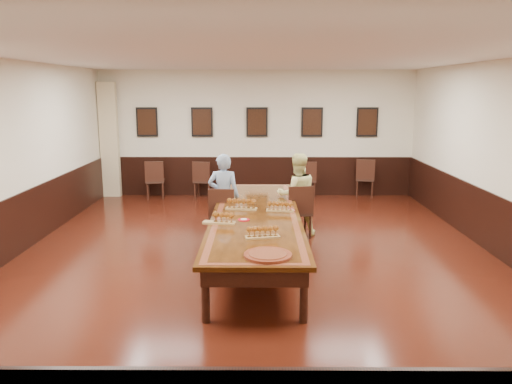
{
  "coord_description": "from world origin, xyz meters",
  "views": [
    {
      "loc": [
        0.05,
        -7.82,
        2.72
      ],
      "look_at": [
        0.0,
        0.5,
        1.0
      ],
      "focal_mm": 35.0,
      "sensor_mm": 36.0,
      "label": 1
    }
  ],
  "objects_px": {
    "chair_woman": "(298,210)",
    "person_man": "(224,196)",
    "spare_chair_d": "(365,178)",
    "conference_table": "(256,222)",
    "spare_chair_b": "(204,179)",
    "chair_man": "(223,213)",
    "spare_chair_c": "(306,179)",
    "carved_platter": "(268,255)",
    "person_woman": "(297,195)",
    "spare_chair_a": "(155,179)"
  },
  "relations": [
    {
      "from": "person_man",
      "to": "conference_table",
      "type": "bearing_deg",
      "value": 122.4
    },
    {
      "from": "person_woman",
      "to": "spare_chair_d",
      "type": "bearing_deg",
      "value": -129.48
    },
    {
      "from": "spare_chair_a",
      "to": "person_man",
      "type": "relative_size",
      "value": 0.61
    },
    {
      "from": "chair_man",
      "to": "spare_chair_d",
      "type": "bearing_deg",
      "value": -127.45
    },
    {
      "from": "spare_chair_b",
      "to": "carved_platter",
      "type": "distance_m",
      "value": 6.91
    },
    {
      "from": "chair_man",
      "to": "spare_chair_c",
      "type": "height_order",
      "value": "chair_man"
    },
    {
      "from": "spare_chair_d",
      "to": "conference_table",
      "type": "bearing_deg",
      "value": 71.96
    },
    {
      "from": "spare_chair_c",
      "to": "carved_platter",
      "type": "distance_m",
      "value": 6.91
    },
    {
      "from": "spare_chair_b",
      "to": "person_man",
      "type": "bearing_deg",
      "value": 111.88
    },
    {
      "from": "chair_man",
      "to": "spare_chair_c",
      "type": "distance_m",
      "value": 4.12
    },
    {
      "from": "carved_platter",
      "to": "spare_chair_c",
      "type": "bearing_deg",
      "value": 80.87
    },
    {
      "from": "conference_table",
      "to": "carved_platter",
      "type": "distance_m",
      "value": 2.14
    },
    {
      "from": "conference_table",
      "to": "chair_woman",
      "type": "bearing_deg",
      "value": 57.56
    },
    {
      "from": "chair_woman",
      "to": "carved_platter",
      "type": "xyz_separation_m",
      "value": [
        -0.63,
        -3.36,
        0.27
      ]
    },
    {
      "from": "chair_woman",
      "to": "spare_chair_b",
      "type": "relative_size",
      "value": 1.04
    },
    {
      "from": "chair_woman",
      "to": "person_man",
      "type": "bearing_deg",
      "value": -4.37
    },
    {
      "from": "spare_chair_a",
      "to": "spare_chair_d",
      "type": "distance_m",
      "value": 5.36
    },
    {
      "from": "spare_chair_b",
      "to": "spare_chair_a",
      "type": "bearing_deg",
      "value": 12.62
    },
    {
      "from": "chair_man",
      "to": "carved_platter",
      "type": "xyz_separation_m",
      "value": [
        0.76,
        -3.14,
        0.28
      ]
    },
    {
      "from": "spare_chair_d",
      "to": "carved_platter",
      "type": "height_order",
      "value": "spare_chair_d"
    },
    {
      "from": "spare_chair_c",
      "to": "conference_table",
      "type": "relative_size",
      "value": 0.19
    },
    {
      "from": "chair_man",
      "to": "carved_platter",
      "type": "bearing_deg",
      "value": 107.79
    },
    {
      "from": "spare_chair_c",
      "to": "person_woman",
      "type": "bearing_deg",
      "value": 76.14
    },
    {
      "from": "spare_chair_b",
      "to": "spare_chair_d",
      "type": "distance_m",
      "value": 4.14
    },
    {
      "from": "spare_chair_b",
      "to": "person_woman",
      "type": "bearing_deg",
      "value": 132.6
    },
    {
      "from": "spare_chair_a",
      "to": "conference_table",
      "type": "xyz_separation_m",
      "value": [
        2.57,
        -4.54,
        0.13
      ]
    },
    {
      "from": "spare_chair_b",
      "to": "person_man",
      "type": "relative_size",
      "value": 0.6
    },
    {
      "from": "spare_chair_b",
      "to": "spare_chair_c",
      "type": "xyz_separation_m",
      "value": [
        2.6,
        0.08,
        -0.01
      ]
    },
    {
      "from": "chair_man",
      "to": "person_man",
      "type": "height_order",
      "value": "person_man"
    },
    {
      "from": "spare_chair_a",
      "to": "carved_platter",
      "type": "relative_size",
      "value": 1.64
    },
    {
      "from": "person_man",
      "to": "person_woman",
      "type": "relative_size",
      "value": 1.02
    },
    {
      "from": "spare_chair_c",
      "to": "conference_table",
      "type": "distance_m",
      "value": 4.85
    },
    {
      "from": "spare_chair_a",
      "to": "spare_chair_b",
      "type": "distance_m",
      "value": 1.22
    },
    {
      "from": "spare_chair_d",
      "to": "carved_platter",
      "type": "xyz_separation_m",
      "value": [
        -2.63,
        -6.95,
        0.28
      ]
    },
    {
      "from": "chair_man",
      "to": "chair_woman",
      "type": "bearing_deg",
      "value": -166.57
    },
    {
      "from": "conference_table",
      "to": "spare_chair_c",
      "type": "bearing_deg",
      "value": 75.04
    },
    {
      "from": "person_man",
      "to": "carved_platter",
      "type": "height_order",
      "value": "person_man"
    },
    {
      "from": "spare_chair_b",
      "to": "spare_chair_c",
      "type": "height_order",
      "value": "spare_chair_b"
    },
    {
      "from": "spare_chair_c",
      "to": "person_woman",
      "type": "height_order",
      "value": "person_woman"
    },
    {
      "from": "spare_chair_d",
      "to": "person_man",
      "type": "relative_size",
      "value": 0.62
    },
    {
      "from": "carved_platter",
      "to": "conference_table",
      "type": "bearing_deg",
      "value": 94.21
    },
    {
      "from": "spare_chair_a",
      "to": "person_man",
      "type": "bearing_deg",
      "value": 111.38
    },
    {
      "from": "conference_table",
      "to": "carved_platter",
      "type": "height_order",
      "value": "carved_platter"
    },
    {
      "from": "person_man",
      "to": "person_woman",
      "type": "bearing_deg",
      "value": -166.43
    },
    {
      "from": "spare_chair_a",
      "to": "person_woman",
      "type": "distance_m",
      "value": 4.64
    },
    {
      "from": "chair_man",
      "to": "person_man",
      "type": "xyz_separation_m",
      "value": [
        0.01,
        0.11,
        0.3
      ]
    },
    {
      "from": "conference_table",
      "to": "spare_chair_b",
      "type": "bearing_deg",
      "value": 106.36
    },
    {
      "from": "spare_chair_a",
      "to": "spare_chair_b",
      "type": "height_order",
      "value": "spare_chair_a"
    },
    {
      "from": "person_man",
      "to": "chair_woman",
      "type": "bearing_deg",
      "value": -170.82
    },
    {
      "from": "spare_chair_a",
      "to": "conference_table",
      "type": "distance_m",
      "value": 5.22
    }
  ]
}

